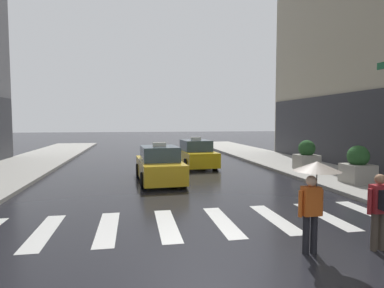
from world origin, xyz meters
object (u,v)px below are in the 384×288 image
pedestrian_with_backpack (380,206)px  planter_mid_block (307,156)px  planter_near_corner (358,166)px  taxi_second (195,155)px  taxi_lead (159,166)px  pedestrian_with_umbrella (315,182)px

pedestrian_with_backpack → planter_mid_block: size_ratio=1.03×
planter_near_corner → planter_mid_block: same height
taxi_second → taxi_lead: bearing=-119.6°
taxi_lead → taxi_second: same height
pedestrian_with_umbrella → planter_mid_block: bearing=60.9°
taxi_second → pedestrian_with_umbrella: 13.37m
pedestrian_with_umbrella → planter_near_corner: bearing=46.9°
taxi_lead → planter_near_corner: taxi_lead is taller
planter_near_corner → planter_mid_block: 3.97m
planter_near_corner → pedestrian_with_backpack: bearing=-124.3°
taxi_lead → pedestrian_with_umbrella: pedestrian_with_umbrella is taller
taxi_lead → planter_mid_block: 8.19m
planter_mid_block → taxi_second: bearing=148.9°
pedestrian_with_umbrella → planter_mid_block: 11.49m
taxi_second → planter_mid_block: taxi_second is taller
taxi_second → pedestrian_with_backpack: size_ratio=2.80×
pedestrian_with_umbrella → pedestrian_with_backpack: size_ratio=1.18×
pedestrian_with_umbrella → taxi_lead: bearing=105.9°
taxi_second → pedestrian_with_backpack: (1.39, -13.47, 0.25)m
planter_near_corner → pedestrian_with_umbrella: bearing=-133.1°
taxi_second → planter_mid_block: 6.45m
taxi_second → pedestrian_with_backpack: 13.55m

